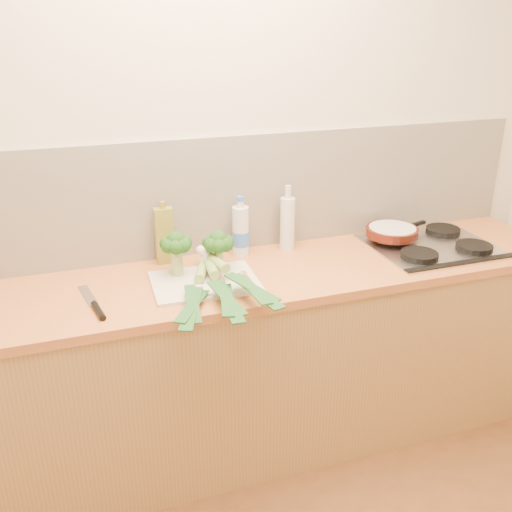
{
  "coord_description": "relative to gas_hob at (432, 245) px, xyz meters",
  "views": [
    {
      "loc": [
        -0.61,
        -0.94,
        1.92
      ],
      "look_at": [
        0.09,
        1.1,
        1.02
      ],
      "focal_mm": 40.0,
      "sensor_mm": 36.0,
      "label": 1
    }
  ],
  "objects": [
    {
      "name": "room_shell",
      "position": [
        -1.02,
        0.29,
        0.26
      ],
      "size": [
        3.5,
        3.5,
        3.5
      ],
      "color": "beige",
      "rests_on": "ground"
    },
    {
      "name": "counter",
      "position": [
        -1.02,
        0.0,
        -0.46
      ],
      "size": [
        3.2,
        0.62,
        0.9
      ],
      "color": "#A57844",
      "rests_on": "ground"
    },
    {
      "name": "gas_hob",
      "position": [
        0.0,
        0.0,
        0.0
      ],
      "size": [
        0.58,
        0.5,
        0.04
      ],
      "color": "silver",
      "rests_on": "counter"
    },
    {
      "name": "chopping_board",
      "position": [
        -1.14,
        -0.04,
        -0.01
      ],
      "size": [
        0.44,
        0.33,
        0.01
      ],
      "primitive_type": "cube",
      "rotation": [
        0.0,
        0.0,
        -0.04
      ],
      "color": "silver",
      "rests_on": "counter"
    },
    {
      "name": "broccoli_left",
      "position": [
        -1.23,
        0.06,
        0.13
      ],
      "size": [
        0.13,
        0.14,
        0.19
      ],
      "color": "#96A963",
      "rests_on": "chopping_board"
    },
    {
      "name": "broccoli_right",
      "position": [
        -1.05,
        0.06,
        0.12
      ],
      "size": [
        0.14,
        0.14,
        0.17
      ],
      "color": "#96A963",
      "rests_on": "chopping_board"
    },
    {
      "name": "leek_front",
      "position": [
        -1.16,
        -0.05,
        0.02
      ],
      "size": [
        0.29,
        0.68,
        0.04
      ],
      "rotation": [
        0.0,
        0.0,
        -0.35
      ],
      "color": "white",
      "rests_on": "chopping_board"
    },
    {
      "name": "leek_mid",
      "position": [
        -1.1,
        -0.09,
        0.04
      ],
      "size": [
        0.12,
        0.66,
        0.04
      ],
      "rotation": [
        0.0,
        0.0,
        -0.06
      ],
      "color": "white",
      "rests_on": "chopping_board"
    },
    {
      "name": "leek_back",
      "position": [
        -1.05,
        -0.09,
        0.06
      ],
      "size": [
        0.19,
        0.65,
        0.04
      ],
      "rotation": [
        0.0,
        0.0,
        0.2
      ],
      "color": "white",
      "rests_on": "chopping_board"
    },
    {
      "name": "chefs_knife",
      "position": [
        -1.58,
        -0.12,
        -0.0
      ],
      "size": [
        0.09,
        0.33,
        0.02
      ],
      "rotation": [
        0.0,
        0.0,
        0.17
      ],
      "color": "silver",
      "rests_on": "counter"
    },
    {
      "name": "skillet",
      "position": [
        -0.15,
        0.11,
        0.05
      ],
      "size": [
        0.36,
        0.25,
        0.04
      ],
      "rotation": [
        0.0,
        0.0,
        0.3
      ],
      "color": "#44140B",
      "rests_on": "gas_hob"
    },
    {
      "name": "oil_tin",
      "position": [
        -1.25,
        0.24,
        0.12
      ],
      "size": [
        0.08,
        0.05,
        0.29
      ],
      "color": "olive",
      "rests_on": "counter"
    },
    {
      "name": "glass_bottle",
      "position": [
        -0.67,
        0.21,
        0.12
      ],
      "size": [
        0.07,
        0.07,
        0.31
      ],
      "color": "silver",
      "rests_on": "counter"
    },
    {
      "name": "amber_bottle",
      "position": [
        -0.66,
        0.22,
        0.09
      ],
      "size": [
        0.06,
        0.06,
        0.26
      ],
      "color": "#643013",
      "rests_on": "counter"
    },
    {
      "name": "water_bottle",
      "position": [
        -0.9,
        0.21,
        0.1
      ],
      "size": [
        0.08,
        0.08,
        0.26
      ],
      "color": "silver",
      "rests_on": "counter"
    }
  ]
}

